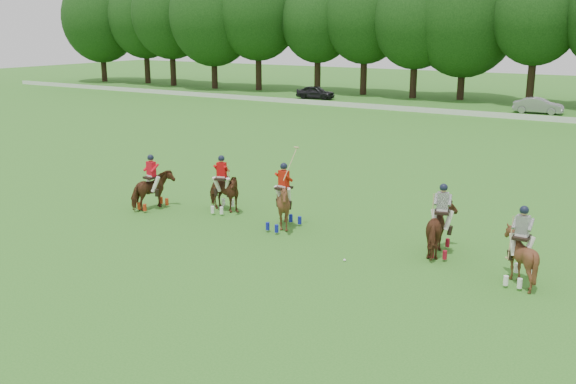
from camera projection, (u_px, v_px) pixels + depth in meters
The scene contains 11 objects.
ground at pixel (211, 262), 20.22m from camera, with size 180.00×180.00×0.00m, color #2F7220.
tree_line at pixel (541, 14), 57.72m from camera, with size 117.98×14.32×14.75m.
boundary_rail at pixel (503, 116), 51.57m from camera, with size 120.00×0.10×0.44m, color white.
car_left at pixel (316, 92), 65.13m from camera, with size 1.57×3.91×1.33m, color black.
car_mid at pixel (538, 106), 54.26m from camera, with size 1.40×4.02×1.33m, color #9A9A9F.
polo_red_a at pixel (152, 190), 25.88m from camera, with size 1.17×1.92×2.25m.
polo_red_b at pixel (222, 192), 25.54m from camera, with size 1.87×1.71×2.29m.
polo_red_c at pixel (284, 205), 23.30m from camera, with size 1.67×1.82×3.02m.
polo_stripe_a at pixel (441, 229), 20.69m from camera, with size 1.35×2.14×2.37m.
polo_stripe_b at pixel (520, 256), 18.42m from camera, with size 1.33×1.49×2.31m.
polo_ball at pixel (345, 260), 20.27m from camera, with size 0.09×0.09×0.09m, color white.
Camera 1 is at (11.98, -14.96, 7.24)m, focal length 40.00 mm.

